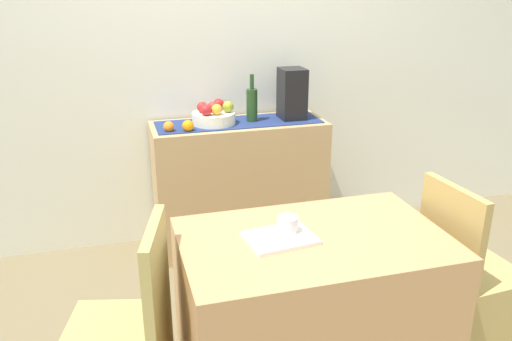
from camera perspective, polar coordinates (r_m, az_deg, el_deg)
The scene contains 19 objects.
ground_plane at distance 2.98m, azimuth 1.02°, elevation -16.30°, with size 6.40×6.40×0.02m, color #786A4C.
room_wall_rear at distance 3.56m, azimuth -4.44°, elevation 13.51°, with size 6.40×0.06×2.70m, color silver.
sideboard_console at distance 3.56m, azimuth -1.80°, elevation -1.61°, with size 1.14×0.42×0.88m, color tan.
table_runner at distance 3.42m, azimuth -1.88°, elevation 5.27°, with size 1.07×0.32×0.01m, color navy.
fruit_bowl at distance 3.38m, azimuth -4.62°, elevation 5.70°, with size 0.28×0.28×0.07m, color white.
apple_left at distance 3.38m, azimuth -5.88°, elevation 6.89°, with size 0.07×0.07×0.07m, color red.
apple_front at distance 3.38m, azimuth -4.73°, elevation 6.95°, with size 0.07×0.07×0.07m, color #A8302C.
apple_rear at distance 3.30m, azimuth -4.30°, elevation 6.64°, with size 0.07×0.07×0.07m, color gold.
apple_upper at distance 3.29m, azimuth -5.47°, elevation 6.57°, with size 0.07×0.07×0.07m, color red.
apple_center at distance 3.37m, azimuth -3.08°, elevation 6.96°, with size 0.07×0.07×0.07m, color #929E2B.
apple_right at distance 3.44m, azimuth -4.10°, elevation 7.21°, with size 0.07×0.07×0.07m, color red.
wine_bottle at distance 3.42m, azimuth -0.45°, elevation 7.22°, with size 0.07×0.07×0.31m.
coffee_maker at distance 3.49m, azimuth 3.95°, elevation 8.31°, with size 0.16×0.18×0.34m, color black.
orange_loose_mid at distance 3.25m, azimuth -9.49°, elevation 4.73°, with size 0.07×0.07×0.07m, color orange.
orange_loose_near_bowl at distance 3.24m, azimuth -7.41°, elevation 4.85°, with size 0.07×0.07×0.07m, color orange.
dining_table at distance 2.43m, azimuth 6.00°, elevation -14.97°, with size 1.13×0.71×0.74m, color tan.
open_book at distance 2.20m, azimuth 2.67°, elevation -7.37°, with size 0.28×0.21×0.02m, color white.
coffee_cup at distance 2.22m, azimuth 3.46°, elevation -6.08°, with size 0.09×0.09×0.09m, color silver.
chair_by_corner at distance 2.86m, azimuth 21.99°, elevation -13.11°, with size 0.43×0.43×0.90m.
Camera 1 is at (-0.70, -2.29, 1.77)m, focal length 36.73 mm.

